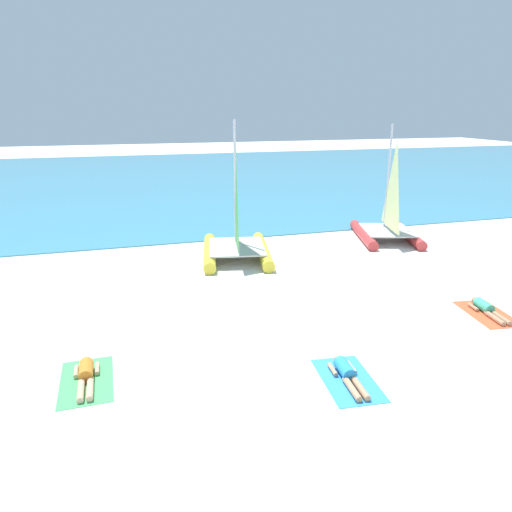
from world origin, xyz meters
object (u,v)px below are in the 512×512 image
at_px(towel_left, 87,381).
at_px(towel_middle, 348,380).
at_px(towel_right, 487,314).
at_px(sailboat_yellow, 236,239).
at_px(sunbather_middle, 347,373).
at_px(sunbather_left, 86,374).
at_px(sunbather_right, 486,309).
at_px(sailboat_red, 387,224).

height_order(towel_left, towel_middle, same).
bearing_deg(towel_right, towel_middle, -159.78).
bearing_deg(sailboat_yellow, sunbather_middle, -77.56).
bearing_deg(towel_middle, sunbather_left, 163.71).
bearing_deg(sunbather_middle, sailboat_yellow, 96.85).
distance_m(towel_left, sunbather_middle, 5.65).
bearing_deg(sailboat_yellow, towel_right, -40.43).
relative_size(towel_left, sunbather_middle, 1.21).
height_order(towel_left, sunbather_right, sunbather_right).
bearing_deg(sunbather_left, towel_right, 1.01).
relative_size(sailboat_yellow, sunbather_right, 3.33).
bearing_deg(sailboat_red, towel_middle, -108.94).
height_order(sailboat_yellow, sunbather_left, sailboat_yellow).
relative_size(sailboat_red, towel_left, 2.62).
height_order(sailboat_red, towel_middle, sailboat_red).
bearing_deg(towel_middle, sunbather_right, 20.80).
bearing_deg(towel_right, sunbather_left, -177.90).
bearing_deg(towel_left, sunbather_middle, -14.98).
relative_size(sailboat_yellow, towel_right, 2.75).
relative_size(towel_middle, towel_right, 1.00).
bearing_deg(sailboat_red, sunbather_middle, -109.10).
bearing_deg(sunbather_right, sunbather_left, -169.97).
xyz_separation_m(sunbather_left, towel_right, (10.85, 0.40, -0.13)).
distance_m(towel_left, towel_right, 10.86).
relative_size(sunbather_left, sunbather_right, 1.00).
bearing_deg(towel_right, sailboat_red, 79.98).
relative_size(sailboat_yellow, sunbather_left, 3.34).
xyz_separation_m(towel_left, towel_right, (10.85, 0.46, 0.00)).
xyz_separation_m(sailboat_red, sunbather_middle, (-6.77, -9.67, -0.61)).
relative_size(towel_middle, sunbather_middle, 1.21).
xyz_separation_m(towel_middle, towel_right, (5.40, 1.99, 0.00)).
height_order(towel_right, sunbather_right, sunbather_right).
distance_m(sailboat_red, towel_middle, 11.89).
bearing_deg(sunbather_left, sunbather_right, 1.36).
xyz_separation_m(sailboat_red, sunbather_right, (-1.36, -7.68, -0.61)).
bearing_deg(towel_left, towel_middle, -15.65).
distance_m(sailboat_yellow, towel_middle, 9.07).
relative_size(towel_middle, sunbather_right, 1.21).
bearing_deg(towel_right, sunbather_right, 82.41).
bearing_deg(towel_middle, towel_right, 20.22).
relative_size(sunbather_left, towel_middle, 0.82).
xyz_separation_m(sailboat_yellow, sunbather_middle, (0.26, -8.96, -0.65)).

